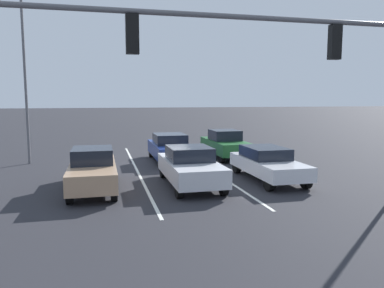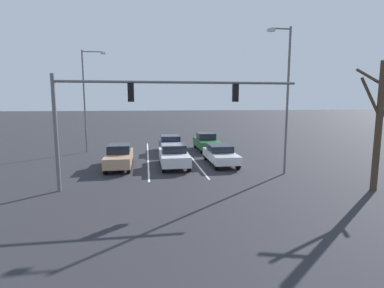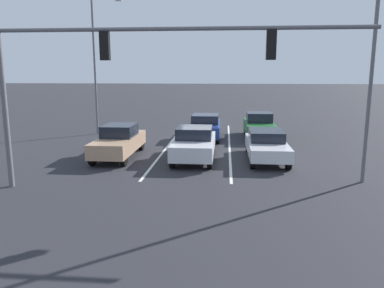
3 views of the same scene
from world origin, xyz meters
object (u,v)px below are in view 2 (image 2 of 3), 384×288
(car_navy_midlane_second, at_px, (170,144))
(traffic_signal_gantry, at_px, (138,103))
(car_tan_rightlane_front, at_px, (119,156))
(car_white_leftlane_front, at_px, (220,154))
(street_lamp_left_shoulder, at_px, (286,93))
(street_lamp_right_shoulder, at_px, (87,95))
(bare_tree_near, at_px, (378,123))
(car_darkgreen_leftlane_second, at_px, (206,142))
(car_silver_midlane_front, at_px, (174,155))

(car_navy_midlane_second, xyz_separation_m, traffic_signal_gantry, (2.51, 10.96, 3.75))
(car_tan_rightlane_front, height_order, car_white_leftlane_front, car_tan_rightlane_front)
(car_white_leftlane_front, distance_m, street_lamp_left_shoulder, 6.51)
(street_lamp_left_shoulder, bearing_deg, street_lamp_right_shoulder, -36.93)
(car_navy_midlane_second, bearing_deg, car_tan_rightlane_front, 54.58)
(car_tan_rightlane_front, relative_size, bare_tree_near, 0.72)
(traffic_signal_gantry, xyz_separation_m, bare_tree_near, (-12.11, 2.34, -0.99))
(car_darkgreen_leftlane_second, height_order, traffic_signal_gantry, traffic_signal_gantry)
(car_silver_midlane_front, bearing_deg, car_darkgreen_leftlane_second, -119.60)
(car_darkgreen_leftlane_second, height_order, bare_tree_near, bare_tree_near)
(street_lamp_right_shoulder, relative_size, street_lamp_left_shoulder, 1.00)
(street_lamp_right_shoulder, bearing_deg, street_lamp_left_shoulder, 143.07)
(car_darkgreen_leftlane_second, bearing_deg, street_lamp_left_shoulder, 107.07)
(car_darkgreen_leftlane_second, bearing_deg, car_tan_rightlane_front, 40.06)
(car_white_leftlane_front, bearing_deg, street_lamp_right_shoulder, -32.59)
(traffic_signal_gantry, distance_m, bare_tree_near, 12.37)
(car_silver_midlane_front, bearing_deg, car_white_leftlane_front, -176.08)
(car_silver_midlane_front, xyz_separation_m, car_navy_midlane_second, (-0.22, -5.87, -0.00))
(car_tan_rightlane_front, relative_size, car_navy_midlane_second, 1.01)
(street_lamp_right_shoulder, bearing_deg, bare_tree_near, 139.50)
(car_white_leftlane_front, distance_m, bare_tree_near, 10.32)
(car_white_leftlane_front, xyz_separation_m, traffic_signal_gantry, (5.80, 5.33, 3.80))
(car_silver_midlane_front, distance_m, street_lamp_right_shoulder, 10.91)
(car_navy_midlane_second, distance_m, street_lamp_right_shoulder, 8.62)
(car_white_leftlane_front, distance_m, car_darkgreen_leftlane_second, 6.26)
(bare_tree_near, bearing_deg, car_silver_midlane_front, -37.09)
(car_white_leftlane_front, distance_m, traffic_signal_gantry, 8.74)
(car_white_leftlane_front, xyz_separation_m, street_lamp_left_shoulder, (-3.20, 3.60, 4.37))
(car_silver_midlane_front, xyz_separation_m, street_lamp_right_shoulder, (7.10, -7.02, 4.40))
(car_silver_midlane_front, height_order, bare_tree_near, bare_tree_near)
(car_navy_midlane_second, bearing_deg, car_silver_midlane_front, 87.84)
(car_white_leftlane_front, height_order, street_lamp_left_shoulder, street_lamp_left_shoulder)
(car_darkgreen_leftlane_second, distance_m, car_navy_midlane_second, 3.52)
(car_white_leftlane_front, height_order, car_darkgreen_leftlane_second, car_darkgreen_leftlane_second)
(street_lamp_right_shoulder, bearing_deg, traffic_signal_gantry, 111.67)
(car_silver_midlane_front, bearing_deg, street_lamp_left_shoulder, 153.43)
(car_navy_midlane_second, bearing_deg, bare_tree_near, 125.84)
(car_darkgreen_leftlane_second, distance_m, traffic_signal_gantry, 13.56)
(car_silver_midlane_front, distance_m, traffic_signal_gantry, 6.72)
(car_white_leftlane_front, xyz_separation_m, bare_tree_near, (-6.31, 7.67, 2.81))
(street_lamp_right_shoulder, bearing_deg, car_darkgreen_leftlane_second, 177.18)
(car_white_leftlane_front, height_order, street_lamp_right_shoulder, street_lamp_right_shoulder)
(car_silver_midlane_front, relative_size, car_navy_midlane_second, 1.00)
(car_white_leftlane_front, relative_size, car_navy_midlane_second, 1.00)
(car_darkgreen_leftlane_second, relative_size, bare_tree_near, 0.70)
(car_tan_rightlane_front, xyz_separation_m, street_lamp_left_shoulder, (-10.54, 3.53, 4.32))
(car_white_leftlane_front, relative_size, bare_tree_near, 0.71)
(car_tan_rightlane_front, bearing_deg, street_lamp_left_shoulder, 161.47)
(car_silver_midlane_front, bearing_deg, bare_tree_near, 142.91)
(car_tan_rightlane_front, height_order, traffic_signal_gantry, traffic_signal_gantry)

